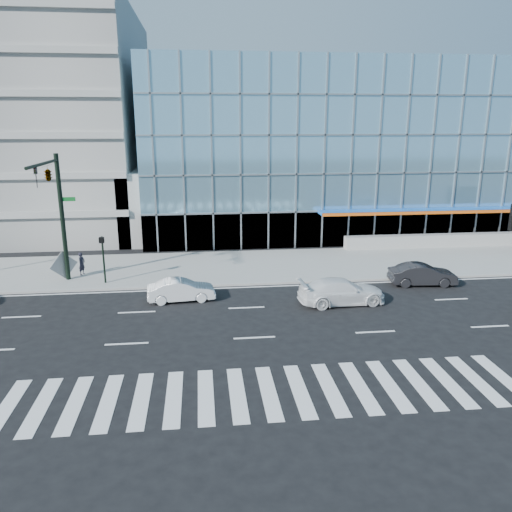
% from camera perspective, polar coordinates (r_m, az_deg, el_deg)
% --- Properties ---
extents(ground, '(160.00, 160.00, 0.00)m').
position_cam_1_polar(ground, '(27.89, -1.09, -5.93)').
color(ground, black).
rests_on(ground, ground).
extents(sidewalk, '(120.00, 8.00, 0.15)m').
position_cam_1_polar(sidewalk, '(35.42, -2.32, -1.17)').
color(sidewalk, gray).
rests_on(sidewalk, ground).
extents(theatre_building, '(42.00, 26.00, 15.00)m').
position_cam_1_polar(theatre_building, '(54.49, 11.31, 12.24)').
color(theatre_building, '#7BB2CD').
rests_on(theatre_building, ground).
extents(parking_garage, '(24.00, 24.00, 20.00)m').
position_cam_1_polar(parking_garage, '(54.80, -25.99, 13.67)').
color(parking_garage, gray).
rests_on(parking_garage, ground).
extents(ramp_block, '(6.00, 8.00, 6.00)m').
position_cam_1_polar(ramp_block, '(44.61, -11.07, 5.83)').
color(ramp_block, gray).
rests_on(ramp_block, ground).
extents(tower_backdrop, '(14.00, 14.00, 48.00)m').
position_cam_1_polar(tower_backdrop, '(100.76, -24.15, 21.94)').
color(tower_backdrop, gray).
rests_on(tower_backdrop, ground).
extents(traffic_signal, '(1.14, 5.74, 8.00)m').
position_cam_1_polar(traffic_signal, '(31.90, -22.22, 7.08)').
color(traffic_signal, black).
rests_on(traffic_signal, sidewalk).
extents(ped_signal_post, '(0.30, 0.33, 3.00)m').
position_cam_1_polar(ped_signal_post, '(32.42, -17.10, 0.39)').
color(ped_signal_post, black).
rests_on(ped_signal_post, sidewalk).
extents(white_suv, '(5.09, 2.37, 1.44)m').
position_cam_1_polar(white_suv, '(28.72, 9.75, -3.99)').
color(white_suv, white).
rests_on(white_suv, ground).
extents(white_sedan, '(3.96, 1.68, 1.27)m').
position_cam_1_polar(white_sedan, '(29.07, -8.54, -3.88)').
color(white_sedan, white).
rests_on(white_sedan, ground).
extents(dark_sedan, '(4.26, 1.82, 1.37)m').
position_cam_1_polar(dark_sedan, '(33.16, 18.50, -2.02)').
color(dark_sedan, black).
rests_on(dark_sedan, ground).
extents(pedestrian, '(0.55, 0.65, 1.52)m').
position_cam_1_polar(pedestrian, '(34.96, -19.29, -0.83)').
color(pedestrian, black).
rests_on(pedestrian, sidewalk).
extents(tilted_panel, '(1.53, 1.12, 1.84)m').
position_cam_1_polar(tilted_panel, '(34.39, -21.13, -0.99)').
color(tilted_panel, '#959595').
rests_on(tilted_panel, sidewalk).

